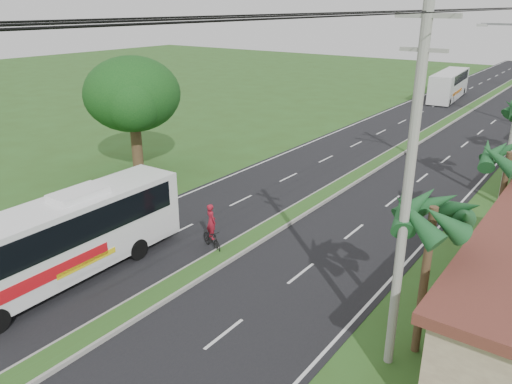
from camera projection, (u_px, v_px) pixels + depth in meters
The scene contains 12 objects.
ground at pixel (152, 300), 18.77m from camera, with size 180.00×180.00×0.00m, color #30511D.
road_asphalt at pixel (371, 168), 33.89m from camera, with size 14.00×160.00×0.02m, color black.
median_strip at pixel (371, 167), 33.86m from camera, with size 1.20×160.00×0.18m.
lane_edge_left at pixel (288, 152), 37.59m from camera, with size 0.12×160.00×0.01m, color silver.
lane_edge_right at pixel (475, 188), 30.21m from camera, with size 0.12×160.00×0.01m, color silver.
palm_verge_a at pixel (433, 215), 14.41m from camera, with size 2.40×2.40×5.45m.
palm_verge_b at pixel (509, 158), 21.13m from camera, with size 2.40×2.40×5.05m.
shade_tree at pixel (132, 96), 31.24m from camera, with size 6.30×6.00×7.54m.
utility_pole_a at pixel (407, 191), 13.60m from camera, with size 1.60×0.28×11.00m.
coach_bus_main at pixel (61, 236), 19.47m from camera, with size 2.61×11.04×3.55m.
coach_bus_far at pixel (449, 84), 57.75m from camera, with size 3.30×11.05×3.17m.
motorcyclist at pixel (212, 233), 22.44m from camera, with size 1.68×1.04×2.20m.
Camera 1 is at (12.65, -10.72, 10.46)m, focal length 35.00 mm.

